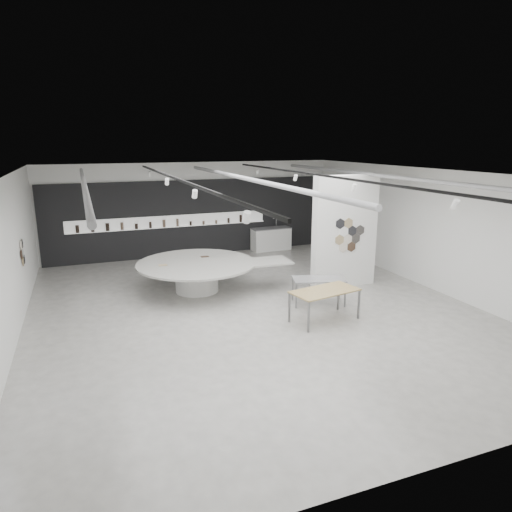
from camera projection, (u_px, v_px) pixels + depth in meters
name	position (u px, v px, depth m)	size (l,w,h in m)	color
room	(250.00, 238.00, 12.37)	(12.02, 14.02, 3.82)	#AAA7A0
back_wall_display	(192.00, 218.00, 18.78)	(11.80, 0.27, 3.10)	black
partition_column	(345.00, 232.00, 14.59)	(2.20, 0.38, 3.60)	white
display_island	(199.00, 272.00, 14.34)	(4.81, 3.84, 0.95)	white
sample_table_wood	(325.00, 292.00, 11.93)	(1.93, 1.22, 0.84)	#A18753
sample_table_stone	(319.00, 281.00, 13.20)	(1.65, 1.15, 0.77)	gray
kitchen_counter	(271.00, 239.00, 19.83)	(1.75, 0.75, 1.36)	white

